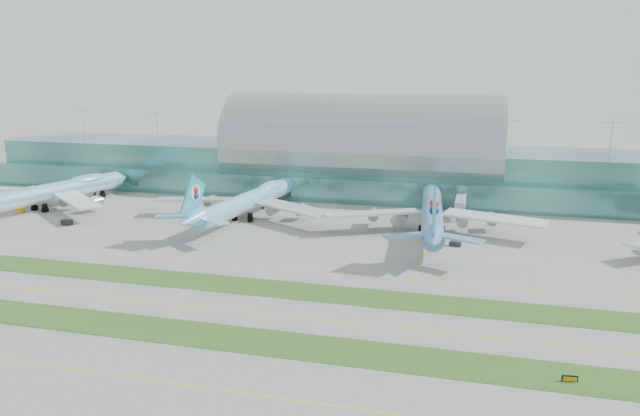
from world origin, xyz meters
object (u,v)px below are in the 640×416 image
(airliner_b, at_px, (248,200))
(taxiway_sign_east, at_px, (570,379))
(airliner_a, at_px, (49,191))
(airliner_c, at_px, (432,211))
(terminal, at_px, (363,160))

(airliner_b, bearing_deg, taxiway_sign_east, -37.72)
(airliner_a, height_order, airliner_c, airliner_c)
(airliner_a, bearing_deg, taxiway_sign_east, -11.21)
(terminal, bearing_deg, airliner_b, -117.98)
(airliner_c, bearing_deg, airliner_a, 176.05)
(terminal, bearing_deg, taxiway_sign_east, -66.61)
(terminal, distance_m, airliner_a, 129.36)
(airliner_c, distance_m, taxiway_sign_east, 102.63)
(airliner_b, distance_m, airliner_c, 66.94)
(airliner_c, bearing_deg, terminal, 115.09)
(airliner_b, bearing_deg, airliner_a, -168.93)
(taxiway_sign_east, bearing_deg, terminal, 106.46)
(airliner_c, height_order, taxiway_sign_east, airliner_c)
(airliner_b, relative_size, airliner_c, 0.96)
(airliner_b, distance_m, taxiway_sign_east, 140.92)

